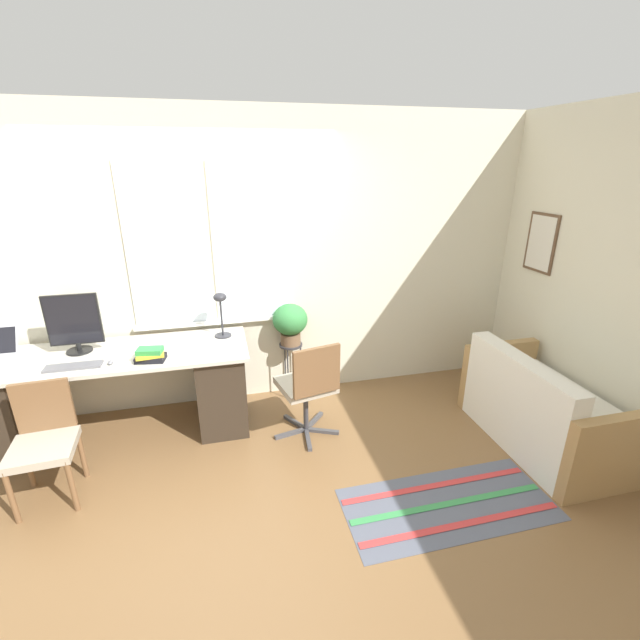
% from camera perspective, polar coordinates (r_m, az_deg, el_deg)
% --- Properties ---
extents(ground_plane, '(14.00, 14.00, 0.00)m').
position_cam_1_polar(ground_plane, '(3.85, -14.15, -16.01)').
color(ground_plane, brown).
extents(wall_back_with_window, '(9.00, 0.12, 2.70)m').
position_cam_1_polar(wall_back_with_window, '(4.03, -15.83, 6.92)').
color(wall_back_with_window, beige).
rests_on(wall_back_with_window, ground_plane).
extents(wall_right_with_picture, '(0.08, 9.00, 2.70)m').
position_cam_1_polar(wall_right_with_picture, '(4.42, 29.68, 6.09)').
color(wall_right_with_picture, beige).
rests_on(wall_right_with_picture, ground_plane).
extents(desk, '(2.19, 0.74, 0.77)m').
position_cam_1_polar(desk, '(4.04, -25.37, -8.66)').
color(desk, beige).
rests_on(desk, ground_plane).
extents(monitor, '(0.41, 0.20, 0.49)m').
position_cam_1_polar(monitor, '(3.97, -29.96, -0.42)').
color(monitor, black).
rests_on(monitor, desk).
extents(keyboard, '(0.40, 0.12, 0.02)m').
position_cam_1_polar(keyboard, '(3.77, -30.03, -5.39)').
color(keyboard, slate).
rests_on(keyboard, desk).
extents(mouse, '(0.04, 0.06, 0.03)m').
position_cam_1_polar(mouse, '(3.69, -26.16, -5.10)').
color(mouse, slate).
rests_on(mouse, desk).
extents(desk_lamp, '(0.15, 0.15, 0.40)m').
position_cam_1_polar(desk_lamp, '(3.83, -13.11, 1.80)').
color(desk_lamp, '#2D2D33').
rests_on(desk_lamp, desk).
extents(book_stack, '(0.24, 0.18, 0.10)m').
position_cam_1_polar(book_stack, '(3.61, -21.69, -4.35)').
color(book_stack, black).
rests_on(book_stack, desk).
extents(desk_chair_wooden, '(0.43, 0.44, 0.82)m').
position_cam_1_polar(desk_chair_wooden, '(3.60, -32.94, -13.26)').
color(desk_chair_wooden, brown).
rests_on(desk_chair_wooden, ground_plane).
extents(office_chair_swivel, '(0.57, 0.56, 0.90)m').
position_cam_1_polar(office_chair_swivel, '(3.61, -1.50, -8.75)').
color(office_chair_swivel, '#47474C').
rests_on(office_chair_swivel, ground_plane).
extents(couch_loveseat, '(0.74, 1.36, 0.80)m').
position_cam_1_polar(couch_loveseat, '(4.07, 27.37, -10.84)').
color(couch_loveseat, white).
rests_on(couch_loveseat, ground_plane).
extents(plant_stand, '(0.23, 0.23, 0.56)m').
position_cam_1_polar(plant_stand, '(4.24, -3.89, -4.14)').
color(plant_stand, '#333338').
rests_on(plant_stand, ground_plane).
extents(potted_plant, '(0.34, 0.34, 0.41)m').
position_cam_1_polar(potted_plant, '(4.12, -4.00, -0.22)').
color(potted_plant, brown).
rests_on(potted_plant, plant_stand).
extents(floor_rug_striped, '(1.46, 0.64, 0.01)m').
position_cam_1_polar(floor_rug_striped, '(3.37, 16.72, -22.46)').
color(floor_rug_striped, '#565B6B').
rests_on(floor_rug_striped, ground_plane).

